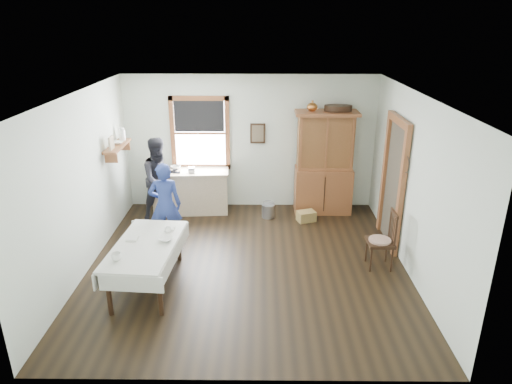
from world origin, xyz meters
TOP-DOWN VIEW (x-y plane):
  - room at (0.00, 0.00)m, footprint 5.01×5.01m
  - window at (-1.00, 2.46)m, footprint 1.18×0.07m
  - doorway at (2.46, 0.85)m, footprint 0.09×1.14m
  - wall_shelf at (-2.37, 1.54)m, footprint 0.24×1.00m
  - framed_picture at (0.15, 2.46)m, footprint 0.30×0.04m
  - rug_beater at (2.45, 0.30)m, footprint 0.01×0.27m
  - work_counter at (-1.19, 2.13)m, footprint 1.55×0.68m
  - china_hutch at (1.47, 2.18)m, footprint 1.20×0.57m
  - dining_table at (-1.45, -0.60)m, footprint 1.01×1.74m
  - spindle_chair at (2.08, -0.04)m, footprint 0.44×0.44m
  - pail at (0.37, 1.86)m, footprint 0.32×0.32m
  - wicker_basket at (1.10, 1.69)m, footprint 0.40×0.34m
  - woman_blue at (-1.40, 0.68)m, footprint 0.54×0.38m
  - figure_dark at (-1.71, 1.79)m, footprint 0.93×0.89m
  - table_cup_a at (-1.71, -1.07)m, footprint 0.18×0.18m
  - table_cup_b at (-1.19, -0.22)m, footprint 0.11×0.11m
  - table_bowl at (-1.17, -0.49)m, footprint 0.29×0.29m
  - counter_book at (-1.59, 2.14)m, footprint 0.21×0.27m
  - counter_bowl at (-1.49, 2.27)m, footprint 0.21×0.21m
  - shelf_bowl at (-2.37, 1.55)m, footprint 0.22×0.22m

SIDE VIEW (x-z plane):
  - wicker_basket at x=1.10m, z-range 0.00..0.20m
  - pail at x=0.37m, z-range 0.00..0.27m
  - dining_table at x=-1.45m, z-range 0.00..0.67m
  - work_counter at x=-1.19m, z-range 0.00..0.87m
  - spindle_chair at x=2.08m, z-range 0.00..0.95m
  - woman_blue at x=-1.40m, z-range 0.00..1.38m
  - table_bowl at x=-1.17m, z-range 0.67..0.73m
  - table_cup_b at x=-1.19m, z-range 0.67..0.76m
  - table_cup_a at x=-1.71m, z-range 0.67..0.78m
  - figure_dark at x=-1.71m, z-range 0.00..1.51m
  - counter_book at x=-1.59m, z-range 0.87..0.89m
  - counter_bowl at x=-1.49m, z-range 0.87..0.93m
  - china_hutch at x=1.47m, z-range 0.00..2.05m
  - doorway at x=2.46m, z-range 0.05..2.27m
  - room at x=0.00m, z-range 0.00..2.70m
  - framed_picture at x=0.15m, z-range 1.35..1.75m
  - wall_shelf at x=-2.37m, z-range 1.35..1.79m
  - shelf_bowl at x=-2.37m, z-range 1.57..1.62m
  - window at x=-1.00m, z-range 0.90..2.38m
  - rug_beater at x=2.45m, z-range 1.58..1.86m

